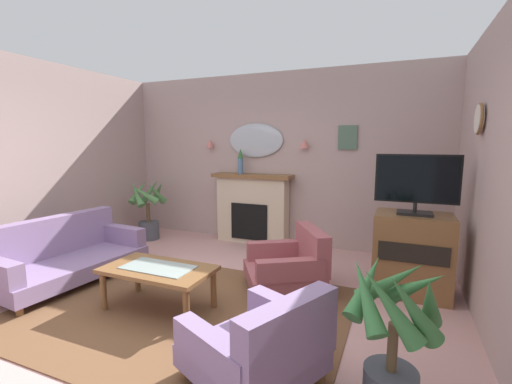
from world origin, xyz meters
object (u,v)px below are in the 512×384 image
tv_flatscreen (417,183)px  potted_plant_corner_palm (393,333)px  wall_sconce_right (304,144)px  wall_clock (479,119)px  floral_couch (64,255)px  wall_sconce_left (210,143)px  tv_cabinet (412,254)px  mantel_vase_centre (241,161)px  coffee_table (158,273)px  armchair_beside_couch (262,346)px  fireplace (252,209)px  armchair_near_fireplace (291,264)px  framed_picture (348,138)px  potted_plant_tall_palm (148,209)px  wall_mirror (256,140)px

tv_flatscreen → potted_plant_corner_palm: size_ratio=0.84×
wall_sconce_right → wall_clock: (2.09, -1.32, 0.24)m
floral_couch → potted_plant_corner_palm: bearing=-10.7°
wall_clock → potted_plant_corner_palm: size_ratio=0.31×
wall_sconce_left → tv_cabinet: 3.71m
mantel_vase_centre → tv_flatscreen: size_ratio=0.49×
wall_clock → coffee_table: (-2.85, -1.33, -1.52)m
tv_flatscreen → armchair_beside_couch: bearing=-115.4°
fireplace → armchair_beside_couch: 3.53m
wall_sconce_right → armchair_near_fireplace: size_ratio=0.13×
fireplace → framed_picture: (1.50, 0.15, 1.18)m
wall_clock → framed_picture: wall_clock is taller
framed_picture → floral_couch: framed_picture is taller
wall_clock → potted_plant_tall_palm: wall_clock is taller
wall_mirror → wall_sconce_left: bearing=-176.6°
framed_picture → potted_plant_tall_palm: 3.53m
framed_picture → wall_clock: bearing=-43.8°
floral_couch → potted_plant_corner_palm: (3.73, -0.70, 0.21)m
floral_couch → tv_cabinet: bearing=17.9°
fireplace → mantel_vase_centre: mantel_vase_centre is taller
wall_clock → tv_cabinet: size_ratio=0.34×
armchair_near_fireplace → fireplace: bearing=126.3°
wall_sconce_left → armchair_beside_couch: bearing=-54.9°
fireplace → armchair_near_fireplace: fireplace is taller
floral_couch → tv_cabinet: 4.08m
fireplace → coffee_table: size_ratio=1.24×
tv_cabinet → wall_mirror: bearing=152.0°
fireplace → tv_flatscreen: tv_flatscreen is taller
wall_sconce_right → potted_plant_tall_palm: size_ratio=0.13×
potted_plant_corner_palm → wall_clock: bearing=70.6°
mantel_vase_centre → tv_flatscreen: (2.63, -1.14, -0.13)m
tv_cabinet → armchair_beside_couch: bearing=-115.2°
fireplace → wall_mirror: bearing=90.0°
wall_sconce_left → floral_couch: size_ratio=0.08×
framed_picture → armchair_beside_couch: (-0.04, -3.35, -1.44)m
tv_flatscreen → mantel_vase_centre: bearing=156.6°
coffee_table → armchair_beside_couch: size_ratio=1.02×
mantel_vase_centre → armchair_near_fireplace: 2.34m
wall_mirror → wall_clock: size_ratio=3.10×
armchair_near_fireplace → tv_cabinet: (1.25, 0.45, 0.15)m
tv_flatscreen → tv_cabinet: bearing=90.0°
armchair_beside_couch → tv_cabinet: size_ratio=1.20×
fireplace → wall_mirror: 1.15m
wall_mirror → framed_picture: 1.50m
tv_flatscreen → armchair_near_fireplace: bearing=-161.2°
armchair_near_fireplace → mantel_vase_centre: bearing=131.2°
armchair_near_fireplace → tv_flatscreen: bearing=18.8°
coffee_table → armchair_beside_couch: armchair_beside_couch is taller
mantel_vase_centre → wall_clock: 3.40m
coffee_table → tv_flatscreen: tv_flatscreen is taller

